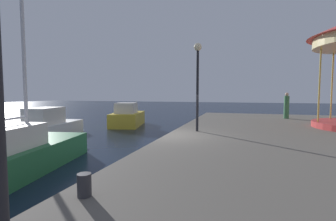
{
  "coord_description": "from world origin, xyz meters",
  "views": [
    {
      "loc": [
        3.11,
        -10.0,
        2.58
      ],
      "look_at": [
        -0.56,
        2.03,
        1.68
      ],
      "focal_mm": 26.1,
      "sensor_mm": 36.0,
      "label": 1
    }
  ],
  "objects_px": {
    "bollard_north": "(84,185)",
    "person_near_carousel": "(287,106)",
    "motorboat_yellow": "(127,117)",
    "lamp_post_mid_promenade": "(198,71)",
    "motorboat_white": "(47,127)",
    "sailboat_green": "(13,155)"
  },
  "relations": [
    {
      "from": "person_near_carousel",
      "to": "motorboat_white",
      "type": "bearing_deg",
      "value": -151.69
    },
    {
      "from": "sailboat_green",
      "to": "motorboat_yellow",
      "type": "distance_m",
      "value": 11.6
    },
    {
      "from": "sailboat_green",
      "to": "motorboat_yellow",
      "type": "height_order",
      "value": "sailboat_green"
    },
    {
      "from": "bollard_north",
      "to": "person_near_carousel",
      "type": "relative_size",
      "value": 0.22
    },
    {
      "from": "motorboat_yellow",
      "to": "person_near_carousel",
      "type": "bearing_deg",
      "value": 6.8
    },
    {
      "from": "motorboat_white",
      "to": "bollard_north",
      "type": "xyz_separation_m",
      "value": [
        8.19,
        -7.84,
        0.36
      ]
    },
    {
      "from": "motorboat_yellow",
      "to": "lamp_post_mid_promenade",
      "type": "xyz_separation_m",
      "value": [
        6.63,
        -6.11,
        2.9
      ]
    },
    {
      "from": "motorboat_yellow",
      "to": "bollard_north",
      "type": "bearing_deg",
      "value": -66.36
    },
    {
      "from": "sailboat_green",
      "to": "lamp_post_mid_promenade",
      "type": "height_order",
      "value": "sailboat_green"
    },
    {
      "from": "motorboat_yellow",
      "to": "bollard_north",
      "type": "xyz_separation_m",
      "value": [
        6.06,
        -13.85,
        0.3
      ]
    },
    {
      "from": "motorboat_yellow",
      "to": "motorboat_white",
      "type": "bearing_deg",
      "value": -109.5
    },
    {
      "from": "sailboat_green",
      "to": "lamp_post_mid_promenade",
      "type": "distance_m",
      "value": 7.89
    },
    {
      "from": "lamp_post_mid_promenade",
      "to": "bollard_north",
      "type": "distance_m",
      "value": 8.19
    },
    {
      "from": "motorboat_white",
      "to": "lamp_post_mid_promenade",
      "type": "height_order",
      "value": "lamp_post_mid_promenade"
    },
    {
      "from": "motorboat_white",
      "to": "lamp_post_mid_promenade",
      "type": "xyz_separation_m",
      "value": [
        8.76,
        -0.1,
        2.96
      ]
    },
    {
      "from": "motorboat_yellow",
      "to": "bollard_north",
      "type": "distance_m",
      "value": 15.12
    },
    {
      "from": "sailboat_green",
      "to": "bollard_north",
      "type": "relative_size",
      "value": 17.73
    },
    {
      "from": "motorboat_yellow",
      "to": "lamp_post_mid_promenade",
      "type": "distance_m",
      "value": 9.47
    },
    {
      "from": "sailboat_green",
      "to": "bollard_north",
      "type": "distance_m",
      "value": 5.0
    },
    {
      "from": "lamp_post_mid_promenade",
      "to": "person_near_carousel",
      "type": "height_order",
      "value": "lamp_post_mid_promenade"
    },
    {
      "from": "sailboat_green",
      "to": "motorboat_yellow",
      "type": "xyz_separation_m",
      "value": [
        -1.68,
        11.47,
        0.08
      ]
    },
    {
      "from": "sailboat_green",
      "to": "lamp_post_mid_promenade",
      "type": "xyz_separation_m",
      "value": [
        4.95,
        5.37,
        2.98
      ]
    }
  ]
}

